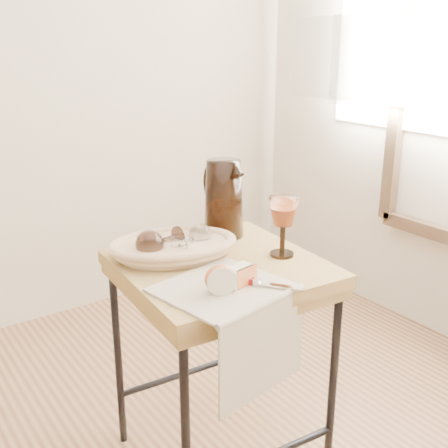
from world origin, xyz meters
TOP-DOWN VIEW (x-y plane):
  - side_table at (0.52, 0.51)m, footprint 0.58×0.58m
  - tea_towel at (0.42, 0.36)m, footprint 0.34×0.32m
  - bread_basket at (0.43, 0.62)m, footprint 0.38×0.32m
  - goblet_lying_a at (0.40, 0.64)m, footprint 0.15×0.10m
  - goblet_lying_b at (0.48, 0.60)m, footprint 0.14×0.11m
  - pitcher at (0.66, 0.69)m, footprint 0.21×0.27m
  - wine_goblet at (0.70, 0.45)m, footprint 0.11×0.11m
  - apple_half at (0.40, 0.34)m, footprint 0.09×0.07m
  - apple_wedge at (0.46, 0.35)m, footprint 0.08×0.05m
  - table_knife at (0.51, 0.32)m, footprint 0.14×0.18m

SIDE VIEW (x-z plane):
  - side_table at x=0.52m, z-range 0.00..0.69m
  - tea_towel at x=0.42m, z-range 0.69..0.69m
  - table_knife at x=0.51m, z-range 0.69..0.71m
  - bread_basket at x=0.43m, z-range 0.69..0.74m
  - apple_wedge at x=0.46m, z-range 0.69..0.74m
  - apple_half at x=0.40m, z-range 0.69..0.76m
  - goblet_lying_b at x=0.48m, z-range 0.70..0.77m
  - goblet_lying_a at x=0.40m, z-range 0.70..0.78m
  - wine_goblet at x=0.70m, z-range 0.69..0.87m
  - pitcher at x=0.66m, z-range 0.67..0.95m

